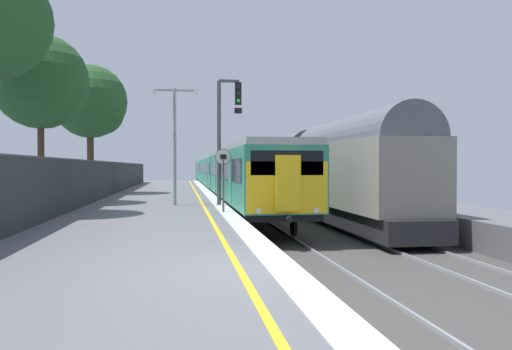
# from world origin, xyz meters

# --- Properties ---
(ground) EXTENTS (17.40, 110.00, 1.21)m
(ground) POSITION_xyz_m (2.64, 0.00, -0.61)
(ground) COLOR slate
(commuter_train_at_platform) EXTENTS (2.83, 60.42, 3.81)m
(commuter_train_at_platform) POSITION_xyz_m (2.10, 37.90, 1.27)
(commuter_train_at_platform) COLOR #2D846B
(commuter_train_at_platform) RESTS_ON ground
(freight_train_adjacent_track) EXTENTS (2.60, 27.16, 4.79)m
(freight_train_adjacent_track) POSITION_xyz_m (6.10, 20.12, 1.62)
(freight_train_adjacent_track) COLOR #232326
(freight_train_adjacent_track) RESTS_ON ground
(signal_gantry) EXTENTS (1.10, 0.24, 5.54)m
(signal_gantry) POSITION_xyz_m (0.60, 14.41, 3.44)
(signal_gantry) COLOR #47474C
(signal_gantry) RESTS_ON ground
(speed_limit_sign) EXTENTS (0.59, 0.08, 2.36)m
(speed_limit_sign) POSITION_xyz_m (0.25, 10.80, 1.52)
(speed_limit_sign) COLOR #59595B
(speed_limit_sign) RESTS_ON ground
(platform_lamp_mid) EXTENTS (2.00, 0.20, 5.17)m
(platform_lamp_mid) POSITION_xyz_m (-1.59, 14.74, 3.08)
(platform_lamp_mid) COLOR #93999E
(platform_lamp_mid) RESTS_ON ground
(background_tree_centre) EXTENTS (4.65, 4.65, 8.18)m
(background_tree_centre) POSITION_xyz_m (-6.92, 25.85, 5.71)
(background_tree_centre) COLOR #473323
(background_tree_centre) RESTS_ON ground
(background_tree_right) EXTENTS (4.41, 4.41, 7.87)m
(background_tree_right) POSITION_xyz_m (-7.88, 16.85, 5.57)
(background_tree_right) COLOR #473323
(background_tree_right) RESTS_ON ground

